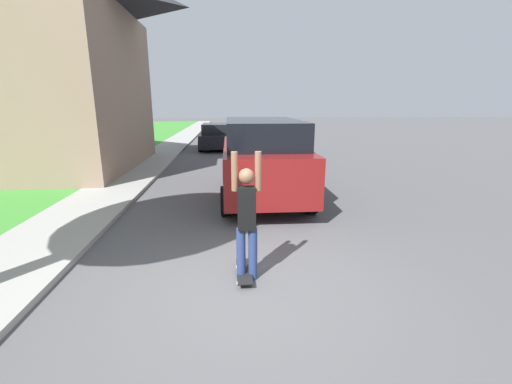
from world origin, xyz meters
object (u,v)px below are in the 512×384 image
(suv_parked, at_px, (262,156))
(car_down_street, at_px, (217,137))
(skateboarder, at_px, (247,216))
(skateboard, at_px, (244,271))

(suv_parked, relative_size, car_down_street, 1.16)
(car_down_street, height_order, skateboarder, skateboarder)
(skateboarder, bearing_deg, suv_parked, 81.73)
(skateboarder, distance_m, skateboard, 0.89)
(skateboarder, relative_size, skateboard, 2.32)
(car_down_street, relative_size, skateboarder, 2.29)
(car_down_street, bearing_deg, suv_parked, -81.69)
(car_down_street, bearing_deg, skateboard, -86.78)
(skateboarder, bearing_deg, car_down_street, 93.36)
(suv_parked, xyz_separation_m, skateboard, (-0.70, -4.49, -1.05))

